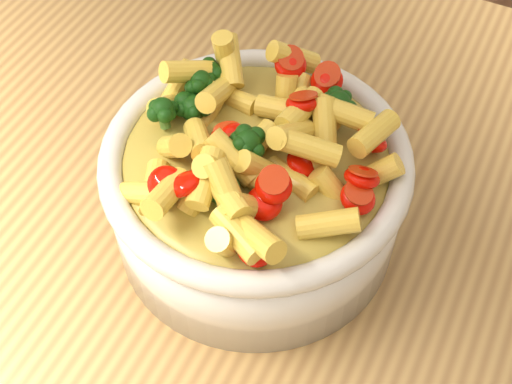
% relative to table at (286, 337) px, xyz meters
% --- Properties ---
extents(table, '(1.20, 0.80, 0.90)m').
position_rel_table_xyz_m(table, '(0.00, 0.00, 0.00)').
color(table, tan).
rests_on(table, ground).
extents(serving_bowl, '(0.22, 0.22, 0.10)m').
position_rel_table_xyz_m(serving_bowl, '(-0.04, 0.03, 0.15)').
color(serving_bowl, silver).
rests_on(serving_bowl, table).
extents(pasta_salad, '(0.18, 0.18, 0.04)m').
position_rel_table_xyz_m(pasta_salad, '(-0.04, 0.03, 0.21)').
color(pasta_salad, '#FFDD50').
rests_on(pasta_salad, serving_bowl).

